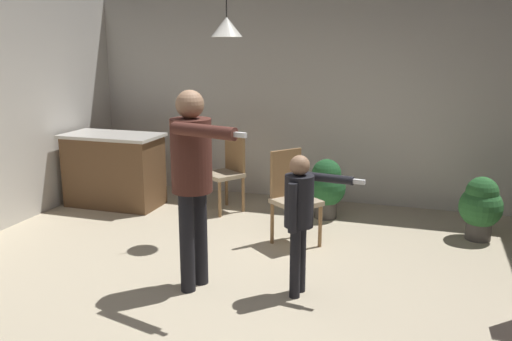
% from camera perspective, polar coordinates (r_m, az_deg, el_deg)
% --- Properties ---
extents(ground, '(7.68, 7.68, 0.00)m').
position_cam_1_polar(ground, '(4.58, -2.13, -13.70)').
color(ground, beige).
extents(wall_back, '(6.40, 0.10, 2.70)m').
position_cam_1_polar(wall_back, '(7.20, 6.60, 7.44)').
color(wall_back, beige).
rests_on(wall_back, ground).
extents(kitchen_counter, '(1.26, 0.66, 0.95)m').
position_cam_1_polar(kitchen_counter, '(7.23, -14.89, 0.08)').
color(kitchen_counter, brown).
rests_on(kitchen_counter, ground).
extents(person_adult, '(0.78, 0.63, 1.72)m').
position_cam_1_polar(person_adult, '(4.48, -6.74, 0.20)').
color(person_adult, black).
rests_on(person_adult, ground).
extents(person_child, '(0.64, 0.35, 1.21)m').
position_cam_1_polar(person_child, '(4.42, 4.73, -4.22)').
color(person_child, black).
rests_on(person_child, ground).
extents(dining_chair_by_counter, '(0.59, 0.59, 1.00)m').
position_cam_1_polar(dining_chair_by_counter, '(5.63, 3.87, -2.50)').
color(dining_chair_by_counter, olive).
rests_on(dining_chair_by_counter, ground).
extents(dining_chair_near_wall, '(0.58, 0.58, 1.00)m').
position_cam_1_polar(dining_chair_near_wall, '(6.77, -3.04, 0.22)').
color(dining_chair_near_wall, olive).
rests_on(dining_chair_near_wall, ground).
extents(potted_plant_corner, '(0.46, 0.46, 0.70)m').
position_cam_1_polar(potted_plant_corner, '(6.26, 22.86, -3.45)').
color(potted_plant_corner, '#4C4742').
rests_on(potted_plant_corner, ground).
extents(potted_plant_by_wall, '(0.48, 0.48, 0.73)m').
position_cam_1_polar(potted_plant_by_wall, '(6.55, 7.49, -1.61)').
color(potted_plant_by_wall, '#4C4742').
rests_on(potted_plant_by_wall, ground).
extents(ceiling_light_pendant, '(0.32, 0.32, 0.55)m').
position_cam_1_polar(ceiling_light_pendant, '(5.62, -3.15, 15.06)').
color(ceiling_light_pendant, silver).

